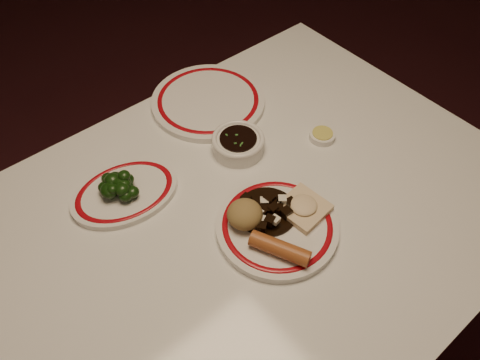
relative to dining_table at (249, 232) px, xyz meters
name	(u,v)px	position (x,y,z in m)	size (l,w,h in m)	color
ground	(246,340)	(0.00, 0.00, -0.66)	(7.00, 7.00, 0.00)	black
dining_table	(249,232)	(0.00, 0.00, 0.00)	(1.20, 0.90, 0.75)	silver
main_plate	(277,226)	(0.01, -0.08, 0.10)	(0.28, 0.28, 0.02)	silver
rice_mound	(245,214)	(-0.04, -0.03, 0.14)	(0.07, 0.07, 0.05)	olive
spring_roll	(280,248)	(-0.03, -0.13, 0.13)	(0.03, 0.03, 0.12)	#9F5527
fried_wonton	(303,207)	(0.07, -0.09, 0.12)	(0.10, 0.10, 0.03)	beige
stirfry_heap	(268,211)	(0.01, -0.04, 0.12)	(0.13, 0.13, 0.03)	black
broccoli_plate	(125,192)	(-0.19, 0.20, 0.10)	(0.27, 0.24, 0.02)	silver
broccoli_pile	(119,185)	(-0.19, 0.21, 0.13)	(0.08, 0.10, 0.05)	#23471C
soy_bowl	(238,144)	(0.09, 0.15, 0.11)	(0.12, 0.12, 0.04)	silver
sweet_sour_dish	(241,139)	(0.12, 0.17, 0.10)	(0.06, 0.06, 0.02)	silver
mustard_dish	(322,135)	(0.28, 0.05, 0.10)	(0.06, 0.06, 0.02)	silver
far_plate	(208,101)	(0.14, 0.33, 0.10)	(0.32, 0.32, 0.02)	silver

